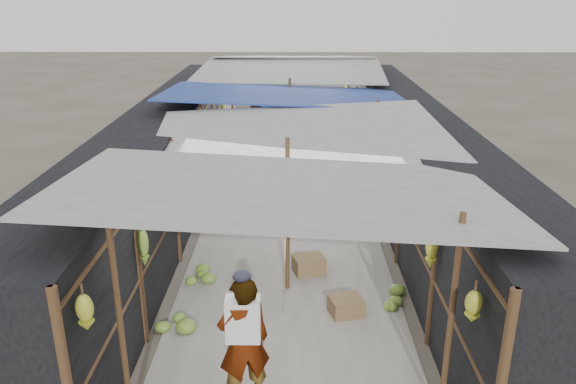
{
  "coord_description": "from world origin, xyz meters",
  "views": [
    {
      "loc": [
        0.08,
        -5.24,
        4.72
      ],
      "look_at": [
        -0.0,
        4.3,
        1.25
      ],
      "focal_mm": 35.0,
      "sensor_mm": 36.0,
      "label": 1
    }
  ],
  "objects_px": {
    "black_basin": "(360,194)",
    "vendor_seated": "(361,184)",
    "crate_near": "(346,306)",
    "vendor_elderly": "(244,341)",
    "shopper_blue": "(258,136)"
  },
  "relations": [
    {
      "from": "black_basin",
      "to": "vendor_seated",
      "type": "relative_size",
      "value": 0.83
    },
    {
      "from": "black_basin",
      "to": "vendor_seated",
      "type": "bearing_deg",
      "value": -90.0
    },
    {
      "from": "vendor_seated",
      "to": "crate_near",
      "type": "bearing_deg",
      "value": -9.78
    },
    {
      "from": "vendor_elderly",
      "to": "shopper_blue",
      "type": "xyz_separation_m",
      "value": [
        -0.41,
        9.61,
        0.03
      ]
    },
    {
      "from": "black_basin",
      "to": "shopper_blue",
      "type": "xyz_separation_m",
      "value": [
        -2.6,
        2.53,
        0.78
      ]
    },
    {
      "from": "crate_near",
      "to": "black_basin",
      "type": "distance_m",
      "value": 5.21
    },
    {
      "from": "black_basin",
      "to": "shopper_blue",
      "type": "distance_m",
      "value": 3.71
    },
    {
      "from": "crate_near",
      "to": "black_basin",
      "type": "xyz_separation_m",
      "value": [
        0.79,
        5.15,
        -0.05
      ]
    },
    {
      "from": "black_basin",
      "to": "vendor_elderly",
      "type": "xyz_separation_m",
      "value": [
        -2.18,
        -7.07,
        0.75
      ]
    },
    {
      "from": "crate_near",
      "to": "vendor_elderly",
      "type": "height_order",
      "value": "vendor_elderly"
    },
    {
      "from": "black_basin",
      "to": "crate_near",
      "type": "bearing_deg",
      "value": -98.75
    },
    {
      "from": "vendor_elderly",
      "to": "shopper_blue",
      "type": "relative_size",
      "value": 0.97
    },
    {
      "from": "crate_near",
      "to": "shopper_blue",
      "type": "height_order",
      "value": "shopper_blue"
    },
    {
      "from": "vendor_elderly",
      "to": "vendor_seated",
      "type": "xyz_separation_m",
      "value": [
        2.18,
        6.93,
        -0.46
      ]
    },
    {
      "from": "vendor_elderly",
      "to": "shopper_blue",
      "type": "distance_m",
      "value": 9.61
    }
  ]
}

